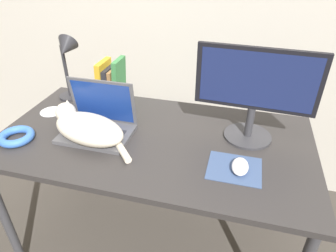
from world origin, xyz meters
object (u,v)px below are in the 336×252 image
cat (87,127)px  external_monitor (255,90)px  cd_disc (51,112)px  cable_coil (16,136)px  computer_mouse (240,166)px  desk_lamp (66,59)px  book_row (111,83)px  laptop (98,124)px

cat → external_monitor: 0.78m
external_monitor → cd_disc: bearing=-178.6°
cable_coil → external_monitor: bearing=16.2°
computer_mouse → cable_coil: same height
desk_lamp → cable_coil: 0.50m
cat → external_monitor: bearing=16.0°
cable_coil → book_row: bearing=60.8°
laptop → external_monitor: (0.70, 0.14, 0.20)m
laptop → external_monitor: external_monitor is taller
cd_disc → desk_lamp: bearing=73.1°
computer_mouse → cd_disc: size_ratio=0.95×
computer_mouse → book_row: book_row is taller
book_row → cd_disc: size_ratio=2.14×
cat → computer_mouse: bearing=-3.9°
book_row → cd_disc: book_row is taller
cable_coil → laptop: bearing=24.8°
external_monitor → book_row: (-0.77, 0.19, -0.13)m
book_row → cable_coil: size_ratio=1.56×
external_monitor → desk_lamp: external_monitor is taller
computer_mouse → cable_coil: 1.03m
laptop → cat: laptop is taller
book_row → cd_disc: (-0.27, -0.21, -0.11)m
desk_lamp → cd_disc: size_ratio=3.21×
computer_mouse → desk_lamp: 1.08m
cat → cd_disc: 0.37m
cd_disc → cable_coil: bearing=-90.1°
laptop → cable_coil: size_ratio=2.02×
book_row → cd_disc: bearing=-142.3°
cat → book_row: bearing=96.9°
computer_mouse → desk_lamp: bearing=158.4°
laptop → cd_disc: bearing=161.1°
laptop → computer_mouse: bearing=-9.3°
desk_lamp → cable_coil: (-0.05, -0.44, -0.23)m
laptop → computer_mouse: size_ratio=2.93×
desk_lamp → external_monitor: bearing=-7.6°
book_row → desk_lamp: (-0.23, -0.05, 0.14)m
cd_disc → book_row: bearing=37.7°
cat → desk_lamp: 0.48m
desk_lamp → cable_coil: bearing=-96.3°
computer_mouse → desk_lamp: size_ratio=0.29×
laptop → book_row: 0.34m
external_monitor → computer_mouse: 0.34m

